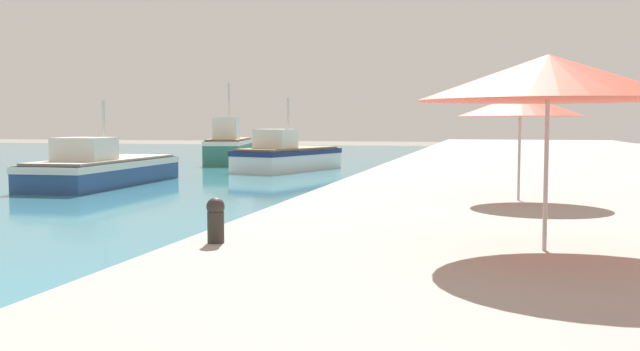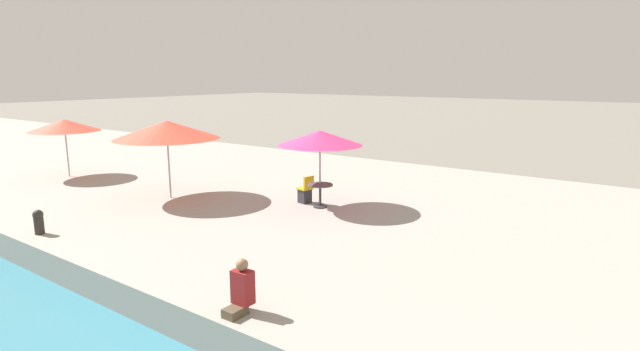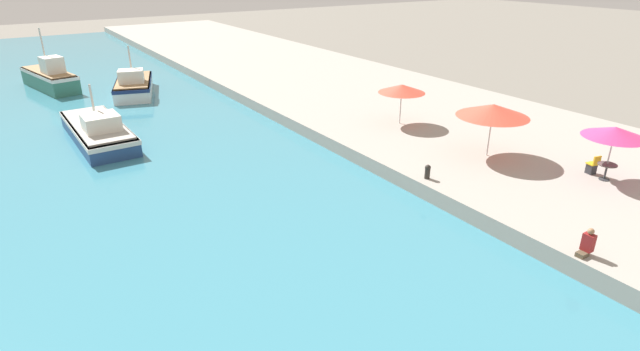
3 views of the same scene
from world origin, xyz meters
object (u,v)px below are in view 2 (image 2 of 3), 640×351
object	(u,v)px
cafe_table	(320,191)
person_at_quay	(241,289)
cafe_umbrella_pink	(320,138)
mooring_bollard	(39,221)
cafe_umbrella_white	(167,130)
cafe_chair_left	(305,193)
cafe_umbrella_striped	(64,125)

from	to	relation	value
cafe_table	person_at_quay	distance (m)	7.26
cafe_umbrella_pink	mooring_bollard	world-z (taller)	cafe_umbrella_pink
cafe_umbrella_white	mooring_bollard	size ratio (longest dim) A/B	5.31
cafe_umbrella_white	person_at_quay	size ratio (longest dim) A/B	3.53
cafe_chair_left	person_at_quay	bearing A→B (deg)	-138.71
cafe_chair_left	person_at_quay	size ratio (longest dim) A/B	0.92
cafe_umbrella_white	cafe_chair_left	size ratio (longest dim) A/B	3.82
cafe_umbrella_white	person_at_quay	world-z (taller)	cafe_umbrella_white
cafe_umbrella_striped	cafe_chair_left	size ratio (longest dim) A/B	3.01
cafe_umbrella_striped	mooring_bollard	bearing A→B (deg)	-122.79
cafe_umbrella_white	cafe_umbrella_striped	size ratio (longest dim) A/B	1.27
cafe_chair_left	cafe_table	bearing A→B (deg)	-90.00
cafe_chair_left	person_at_quay	world-z (taller)	person_at_quay
cafe_umbrella_striped	cafe_umbrella_pink	bearing A→B (deg)	-79.10
cafe_umbrella_striped	cafe_table	distance (m)	11.54
cafe_table	cafe_chair_left	xyz separation A→B (m)	(0.15, 0.71, -0.21)
cafe_umbrella_pink	mooring_bollard	xyz separation A→B (m)	(-6.57, 4.32, -1.84)
cafe_umbrella_striped	person_at_quay	bearing A→B (deg)	-107.46
cafe_umbrella_white	cafe_umbrella_striped	xyz separation A→B (m)	(-0.12, 6.39, -0.22)
cafe_table	person_at_quay	size ratio (longest dim) A/B	0.81
person_at_quay	mooring_bollard	size ratio (longest dim) A/B	1.51
cafe_table	cafe_chair_left	size ratio (longest dim) A/B	0.88
cafe_umbrella_white	cafe_chair_left	xyz separation A→B (m)	(2.12, -4.14, -1.99)
mooring_bollard	cafe_umbrella_pink	bearing A→B (deg)	-33.33
person_at_quay	mooring_bollard	bearing A→B (deg)	89.41
cafe_umbrella_striped	cafe_chair_left	world-z (taller)	cafe_umbrella_striped
cafe_table	cafe_umbrella_striped	bearing A→B (deg)	100.50
cafe_umbrella_pink	cafe_chair_left	xyz separation A→B (m)	(0.08, 0.65, -1.86)
cafe_chair_left	mooring_bollard	xyz separation A→B (m)	(-6.66, 3.67, 0.02)
cafe_umbrella_white	cafe_chair_left	world-z (taller)	cafe_umbrella_white
cafe_umbrella_pink	cafe_table	xyz separation A→B (m)	(-0.07, -0.06, -1.65)
cafe_umbrella_white	cafe_umbrella_striped	bearing A→B (deg)	91.04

